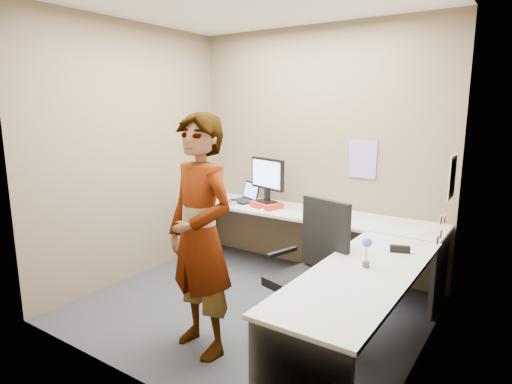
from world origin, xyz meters
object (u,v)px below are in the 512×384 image
Objects in this scene: person at (200,236)px; monitor at (267,176)px; desk at (312,245)px; office_chair at (310,285)px.

monitor is at bearing 118.63° from person.
office_chair is (0.25, -0.53, -0.14)m from desk.
desk is 1.23m from person.
person is at bearing -107.42° from desk.
person is (-0.35, -1.13, 0.31)m from desk.
monitor is at bearing 151.85° from office_chair.
desk is at bearing 85.21° from person.
monitor is 1.64m from office_chair.
desk is 1.65× the size of person.
desk is at bearing -15.01° from monitor.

